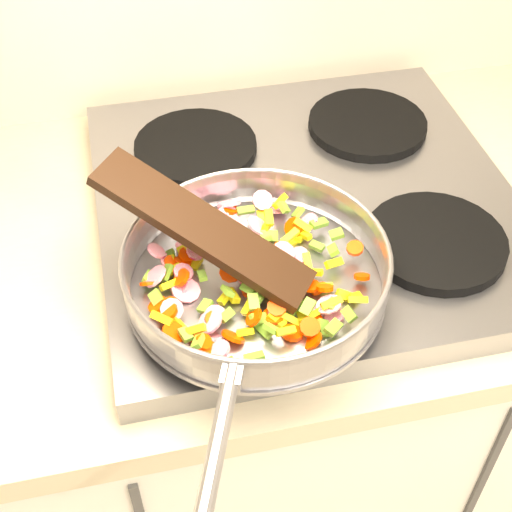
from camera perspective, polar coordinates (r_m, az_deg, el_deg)
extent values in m
cube|color=#939399|center=(1.05, 4.01, 4.06)|extent=(0.60, 0.60, 0.04)
cylinder|color=black|center=(0.91, -2.06, -1.50)|extent=(0.19, 0.19, 0.02)
cylinder|color=black|center=(0.98, 14.16, 1.12)|extent=(0.19, 0.19, 0.02)
cylinder|color=black|center=(1.12, -4.85, 8.70)|extent=(0.19, 0.19, 0.02)
cylinder|color=black|center=(1.18, 8.90, 10.38)|extent=(0.19, 0.19, 0.02)
cylinder|color=#9E9EA5|center=(0.88, 0.00, -2.37)|extent=(0.32, 0.32, 0.01)
torus|color=#9E9EA5|center=(0.86, 0.00, -1.00)|extent=(0.37, 0.37, 0.05)
torus|color=#9E9EA5|center=(0.84, 0.00, 0.19)|extent=(0.32, 0.32, 0.01)
cylinder|color=#9E9EA5|center=(0.69, -3.17, -15.17)|extent=(0.08, 0.18, 0.02)
cube|color=#9E9EA5|center=(0.74, -1.94, -9.61)|extent=(0.03, 0.04, 0.02)
cube|color=olive|center=(0.83, 0.64, -5.95)|extent=(0.02, 0.03, 0.01)
cube|color=olive|center=(0.92, 6.46, 1.75)|extent=(0.02, 0.01, 0.01)
cube|color=olive|center=(0.91, -5.82, 0.05)|extent=(0.02, 0.02, 0.01)
cylinder|color=#D01449|center=(0.82, -3.70, -5.22)|extent=(0.04, 0.04, 0.03)
cylinder|color=#EE3700|center=(0.84, 1.39, -4.83)|extent=(0.03, 0.03, 0.01)
cylinder|color=#D01449|center=(0.87, -0.94, -1.59)|extent=(0.03, 0.02, 0.02)
cylinder|color=#EE3700|center=(0.95, -2.11, 3.81)|extent=(0.03, 0.03, 0.02)
cube|color=olive|center=(0.83, 0.25, -5.08)|extent=(0.02, 0.02, 0.02)
cube|color=olive|center=(0.92, -3.70, 1.49)|extent=(0.02, 0.02, 0.01)
cube|color=olive|center=(0.94, 5.05, 2.63)|extent=(0.03, 0.02, 0.01)
cube|color=olive|center=(0.83, -2.37, -4.74)|extent=(0.02, 0.02, 0.01)
cube|color=olive|center=(0.82, 6.21, -5.71)|extent=(0.03, 0.02, 0.01)
cylinder|color=#D01449|center=(0.95, -2.29, 2.68)|extent=(0.03, 0.03, 0.01)
cube|color=olive|center=(0.92, 4.90, 0.79)|extent=(0.02, 0.02, 0.01)
cube|color=olive|center=(0.85, -0.59, -2.57)|extent=(0.02, 0.02, 0.02)
cube|color=olive|center=(0.89, -8.10, -1.68)|extent=(0.02, 0.02, 0.01)
cylinder|color=#EE3700|center=(0.86, -5.99, -1.74)|extent=(0.03, 0.03, 0.03)
cube|color=yellow|center=(0.89, -7.62, -1.23)|extent=(0.02, 0.02, 0.01)
cube|color=yellow|center=(0.88, 4.72, -1.30)|extent=(0.02, 0.02, 0.01)
cube|color=yellow|center=(0.93, 3.54, 1.53)|extent=(0.02, 0.02, 0.01)
cylinder|color=#D01449|center=(0.89, 2.24, 0.33)|extent=(0.03, 0.03, 0.02)
cylinder|color=#EE3700|center=(0.88, -0.47, -0.89)|extent=(0.03, 0.03, 0.01)
cube|color=yellow|center=(0.84, 6.06, -3.76)|extent=(0.03, 0.02, 0.01)
cylinder|color=#EE3700|center=(0.85, -7.86, -3.92)|extent=(0.03, 0.03, 0.02)
cube|color=olive|center=(0.84, 0.30, -3.26)|extent=(0.02, 0.02, 0.01)
cube|color=yellow|center=(0.84, 8.16, -3.49)|extent=(0.02, 0.01, 0.01)
cube|color=yellow|center=(0.86, 6.96, -3.26)|extent=(0.02, 0.01, 0.02)
cylinder|color=#EE3700|center=(0.91, -1.38, 1.33)|extent=(0.03, 0.03, 0.00)
cylinder|color=#D01449|center=(0.90, -6.70, -0.62)|extent=(0.03, 0.04, 0.02)
cube|color=olive|center=(0.85, -8.00, -3.32)|extent=(0.02, 0.02, 0.02)
cylinder|color=#EE3700|center=(0.87, -2.05, -1.26)|extent=(0.04, 0.03, 0.02)
cube|color=yellow|center=(0.84, 4.69, -4.64)|extent=(0.02, 0.02, 0.01)
cylinder|color=#EE3700|center=(0.89, -6.72, -0.54)|extent=(0.03, 0.03, 0.02)
cylinder|color=#D01449|center=(0.96, 0.53, 4.48)|extent=(0.04, 0.04, 0.03)
cylinder|color=#D01449|center=(0.87, -6.20, -2.53)|extent=(0.03, 0.03, 0.03)
cube|color=yellow|center=(0.88, 6.25, -0.57)|extent=(0.03, 0.02, 0.02)
cylinder|color=#EE3700|center=(0.88, 8.48, -1.65)|extent=(0.02, 0.02, 0.02)
cylinder|color=#EE3700|center=(0.82, -3.47, -5.06)|extent=(0.02, 0.02, 0.02)
cube|color=yellow|center=(0.93, 0.86, 2.41)|extent=(0.02, 0.02, 0.01)
cylinder|color=#D01449|center=(0.87, -0.82, -1.37)|extent=(0.04, 0.03, 0.02)
cylinder|color=#D01449|center=(0.95, -3.08, 3.31)|extent=(0.04, 0.04, 0.02)
cylinder|color=#D01449|center=(0.84, 1.92, -4.58)|extent=(0.04, 0.03, 0.03)
cylinder|color=#EE3700|center=(0.80, -3.87, -7.61)|extent=(0.04, 0.03, 0.02)
cylinder|color=#EE3700|center=(0.86, -0.15, -2.71)|extent=(0.02, 0.02, 0.02)
cube|color=yellow|center=(0.87, -6.92, -2.28)|extent=(0.03, 0.02, 0.02)
cube|color=olive|center=(0.84, -4.09, -4.03)|extent=(0.02, 0.02, 0.01)
cylinder|color=#EE3700|center=(0.90, -5.83, -0.44)|extent=(0.03, 0.03, 0.01)
cylinder|color=#EE3700|center=(0.93, -5.58, 2.58)|extent=(0.03, 0.03, 0.01)
cube|color=olive|center=(0.85, 3.37, -3.76)|extent=(0.02, 0.01, 0.01)
cylinder|color=#EE3700|center=(0.86, 5.53, -2.55)|extent=(0.03, 0.03, 0.02)
cube|color=olive|center=(0.80, -0.14, -8.11)|extent=(0.02, 0.01, 0.01)
cylinder|color=#EE3700|center=(0.90, -5.55, 0.11)|extent=(0.02, 0.02, 0.02)
cube|color=yellow|center=(0.86, 7.91, -3.25)|extent=(0.02, 0.02, 0.02)
cube|color=yellow|center=(0.90, -5.62, 0.65)|extent=(0.02, 0.01, 0.02)
cylinder|color=#EE3700|center=(0.84, 4.62, -4.98)|extent=(0.03, 0.03, 0.01)
cylinder|color=#D01449|center=(0.92, -5.45, 0.91)|extent=(0.05, 0.05, 0.02)
cube|color=yellow|center=(0.86, 2.62, -2.99)|extent=(0.01, 0.02, 0.02)
cylinder|color=#D01449|center=(0.97, 1.75, 3.68)|extent=(0.03, 0.03, 0.02)
cube|color=olive|center=(0.91, -6.97, 0.02)|extent=(0.02, 0.02, 0.01)
cylinder|color=#D01449|center=(0.96, -2.19, 4.23)|extent=(0.04, 0.03, 0.02)
cylinder|color=#D01449|center=(0.89, -4.83, 0.41)|extent=(0.03, 0.03, 0.02)
cylinder|color=#D01449|center=(0.84, -6.76, -4.27)|extent=(0.04, 0.03, 0.03)
cylinder|color=#EE3700|center=(0.82, -0.18, -4.91)|extent=(0.03, 0.03, 0.03)
cylinder|color=#D01449|center=(0.91, -1.16, 1.01)|extent=(0.04, 0.04, 0.02)
cylinder|color=#D01449|center=(0.84, -3.28, -4.75)|extent=(0.03, 0.03, 0.01)
cylinder|color=#EE3700|center=(0.87, -0.47, -2.75)|extent=(0.03, 0.02, 0.02)
cylinder|color=#D01449|center=(0.82, -3.72, -6.61)|extent=(0.04, 0.03, 0.03)
cube|color=olive|center=(0.87, 2.40, -2.05)|extent=(0.02, 0.03, 0.02)
cylinder|color=#EE3700|center=(0.83, 1.67, -4.11)|extent=(0.03, 0.03, 0.01)
cube|color=yellow|center=(0.84, 2.77, -5.06)|extent=(0.03, 0.02, 0.02)
cube|color=yellow|center=(0.90, -2.19, 0.05)|extent=(0.02, 0.01, 0.01)
cube|color=olive|center=(0.91, -6.25, -0.42)|extent=(0.02, 0.02, 0.01)
cylinder|color=#D01449|center=(0.91, -0.94, 1.11)|extent=(0.04, 0.04, 0.01)
cylinder|color=#EE3700|center=(0.82, 4.58, -6.78)|extent=(0.02, 0.03, 0.03)
cube|color=olive|center=(0.95, 2.23, 3.92)|extent=(0.02, 0.02, 0.02)
cylinder|color=#EE3700|center=(0.80, -4.21, -6.85)|extent=(0.02, 0.02, 0.02)
cube|color=yellow|center=(0.87, 5.42, -2.46)|extent=(0.02, 0.01, 0.01)
cylinder|color=#EE3700|center=(0.87, 5.03, -2.61)|extent=(0.03, 0.03, 0.02)
cube|color=yellow|center=(0.82, -0.85, -6.08)|extent=(0.02, 0.01, 0.02)
cube|color=yellow|center=(0.96, 1.94, 4.40)|extent=(0.03, 0.03, 0.01)
cylinder|color=#D01449|center=(0.79, -2.93, -7.54)|extent=(0.03, 0.03, 0.02)
cube|color=olive|center=(0.85, 2.92, -4.38)|extent=(0.02, 0.02, 0.01)
cube|color=olive|center=(0.83, -0.20, -3.71)|extent=(0.01, 0.02, 0.01)
cube|color=olive|center=(0.88, -7.17, -1.32)|extent=(0.02, 0.02, 0.02)
cube|color=yellow|center=(0.86, 0.32, -1.31)|extent=(0.02, 0.02, 0.01)
cube|color=yellow|center=(0.93, 3.90, 1.70)|extent=(0.02, 0.02, 0.01)
cylinder|color=#D01449|center=(0.87, -8.08, -1.62)|extent=(0.03, 0.04, 0.03)
cylinder|color=#EE3700|center=(0.82, -1.87, -6.47)|extent=(0.03, 0.03, 0.03)
cylinder|color=#EE3700|center=(0.83, -7.14, -4.48)|extent=(0.04, 0.04, 0.02)
cube|color=olive|center=(0.81, -5.66, -6.27)|extent=(0.02, 0.02, 0.01)
cube|color=olive|center=(0.83, 7.45, -4.65)|extent=(0.02, 0.02, 0.01)
cube|color=olive|center=(0.84, 6.08, -3.85)|extent=(0.02, 0.02, 0.01)
cube|color=yellow|center=(0.81, -4.82, -5.88)|extent=(0.02, 0.01, 0.02)
cylinder|color=#EE3700|center=(0.89, 0.14, -0.06)|extent=(0.03, 0.03, 0.02)
cube|color=olive|center=(0.87, -4.33, -1.57)|extent=(0.01, 0.02, 0.01)
cube|color=yellow|center=(0.82, -7.57, -4.94)|extent=(0.03, 0.02, 0.01)
cube|color=olive|center=(0.79, -4.66, -6.85)|extent=(0.02, 0.02, 0.02)
cube|color=olive|center=(0.88, 0.57, -1.53)|extent=(0.02, 0.03, 0.02)
cylinder|color=#D01449|center=(0.90, 3.43, 0.00)|extent=(0.03, 0.03, 0.02)
cube|color=yellow|center=(0.89, 4.15, -0.53)|extent=(0.01, 0.03, 0.01)
cube|color=yellow|center=(0.93, 2.80, 1.07)|extent=(0.02, 0.02, 0.01)
cube|color=olive|center=(0.87, 1.58, -1.36)|extent=(0.02, 0.02, 0.02)
cube|color=olive|center=(0.90, 6.19, 0.49)|extent=(0.02, 0.02, 0.02)
cylinder|color=#EE3700|center=(0.82, 4.33, -5.69)|extent=(0.03, 0.03, 0.02)
cube|color=yellow|center=(0.86, -2.44, -3.26)|extent=(0.02, 0.02, 0.01)
cube|color=yellow|center=(0.84, -6.39, -5.23)|extent=(0.02, 0.02, 0.02)
cylinder|color=#EE3700|center=(0.85, 2.12, -3.89)|extent=(0.03, 0.03, 0.03)
cube|color=olive|center=(0.86, 3.44, -2.19)|extent=(0.02, 0.02, 0.01)
cylinder|color=#D01449|center=(0.88, 2.61, -1.98)|extent=(0.03, 0.04, 0.02)
cylinder|color=#EE3700|center=(0.87, 3.62, -2.20)|extent=(0.02, 0.03, 0.02)
cube|color=yellow|center=(0.93, 1.02, 3.09)|extent=(0.01, 0.02, 0.02)
cube|color=yellow|center=(0.92, -4.97, 1.63)|extent=(0.02, 0.01, 0.02)
cube|color=yellow|center=(0.90, -4.82, -0.58)|extent=(0.02, 0.02, 0.01)
cylinder|color=#EE3700|center=(0.86, 4.29, -2.34)|extent=(0.03, 0.03, 0.01)
cylinder|color=#EE3700|center=(0.82, -6.62, -6.13)|extent=(0.04, 0.04, 0.02)
cylinder|color=#EE3700|center=(0.84, -6.96, -3.97)|extent=(0.03, 0.03, 0.01)
cylinder|color=#D01449|center=(0.94, 4.20, 2.67)|extent=(0.03, 0.04, 0.03)
cube|color=yellow|center=(0.86, -1.89, -3.16)|extent=(0.02, 0.03, 0.01)
cylinder|color=#EE3700|center=(0.87, -8.58, -2.16)|extent=(0.03, 0.03, 0.02)
cube|color=yellow|center=(0.86, 7.22, -3.09)|extent=(0.03, 0.02, 0.02)
cylinder|color=#EE3700|center=(0.90, 7.92, 0.63)|extent=(0.03, 0.03, 0.01)
cylinder|color=#EE3700|center=(0.82, -4.83, -6.35)|extent=(0.02, 0.02, 0.01)
cube|color=yellow|center=(0.81, 2.38, -6.03)|extent=(0.03, 0.01, 0.01)
cylinder|color=#EE3700|center=(0.90, 2.11, 0.62)|extent=(0.03, 0.03, 0.02)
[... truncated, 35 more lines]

